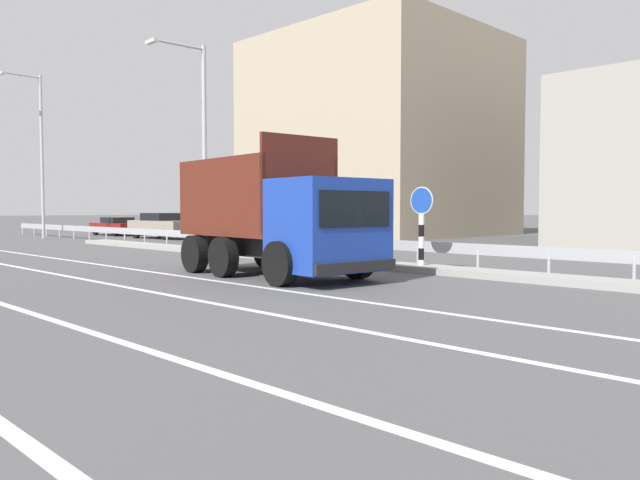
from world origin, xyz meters
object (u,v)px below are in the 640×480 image
(parked_car_2, at_px, (218,229))
(dump_truck, at_px, (293,228))
(parked_car_1, at_px, (162,225))
(parked_car_3, at_px, (290,232))
(street_lamp_1, at_px, (200,137))
(parked_car_0, at_px, (117,226))
(street_lamp_0, at_px, (39,149))
(median_road_sign, at_px, (421,226))

(parked_car_2, bearing_deg, dump_truck, 59.57)
(parked_car_1, xyz_separation_m, parked_car_3, (11.11, 0.29, -0.09))
(street_lamp_1, bearing_deg, parked_car_0, 163.27)
(street_lamp_0, distance_m, parked_car_3, 17.65)
(parked_car_0, relative_size, parked_car_1, 0.94)
(parked_car_1, bearing_deg, street_lamp_1, 61.76)
(parked_car_3, bearing_deg, parked_car_0, -84.85)
(parked_car_0, bearing_deg, parked_car_1, -91.35)
(dump_truck, xyz_separation_m, median_road_sign, (1.24, 3.76, -0.01))
(dump_truck, bearing_deg, street_lamp_0, -92.75)
(parked_car_2, relative_size, parked_car_3, 1.14)
(street_lamp_1, height_order, parked_car_3, street_lamp_1)
(median_road_sign, distance_m, parked_car_1, 23.29)
(parked_car_0, xyz_separation_m, parked_car_2, (11.55, 0.02, 0.06))
(median_road_sign, bearing_deg, parked_car_2, 162.96)
(parked_car_2, bearing_deg, parked_car_3, 89.94)
(street_lamp_0, bearing_deg, parked_car_3, 18.98)
(street_lamp_0, height_order, street_lamp_1, street_lamp_0)
(dump_truck, height_order, median_road_sign, dump_truck)
(parked_car_0, bearing_deg, parked_car_2, -89.69)
(median_road_sign, height_order, street_lamp_1, street_lamp_1)
(parked_car_0, distance_m, parked_car_3, 17.29)
(street_lamp_0, distance_m, street_lamp_1, 16.96)
(parked_car_0, height_order, parked_car_2, parked_car_2)
(street_lamp_1, height_order, parked_car_1, street_lamp_1)
(median_road_sign, relative_size, parked_car_3, 0.57)
(parked_car_0, bearing_deg, parked_car_3, -89.40)
(median_road_sign, relative_size, street_lamp_1, 0.29)
(median_road_sign, xyz_separation_m, parked_car_2, (-17.34, 5.31, -0.57))
(street_lamp_0, relative_size, street_lamp_1, 1.17)
(dump_truck, relative_size, parked_car_1, 1.34)
(parked_car_0, distance_m, parked_car_1, 6.18)
(median_road_sign, relative_size, parked_car_1, 0.50)
(parked_car_2, xyz_separation_m, parked_car_3, (5.74, 0.10, -0.02))
(street_lamp_0, height_order, parked_car_0, street_lamp_0)
(parked_car_1, relative_size, parked_car_2, 1.00)
(street_lamp_1, relative_size, parked_car_3, 1.96)
(median_road_sign, distance_m, street_lamp_0, 28.00)
(street_lamp_0, xyz_separation_m, parked_car_0, (-1.19, 5.42, -4.71))
(parked_car_0, xyz_separation_m, parked_car_1, (6.18, -0.17, 0.14))
(street_lamp_0, relative_size, parked_car_2, 2.00)
(dump_truck, relative_size, median_road_sign, 2.71)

